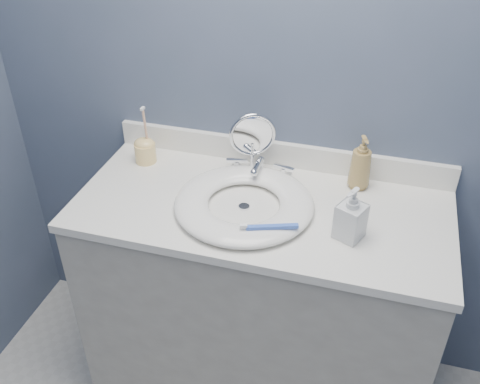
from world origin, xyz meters
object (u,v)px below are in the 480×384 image
(makeup_mirror, at_px, (252,142))
(soap_bottle_clear, at_px, (351,214))
(soap_bottle_amber, at_px, (361,163))
(toothbrush_holder, at_px, (145,149))

(makeup_mirror, distance_m, soap_bottle_clear, 0.45)
(soap_bottle_amber, bearing_deg, makeup_mirror, 162.59)
(soap_bottle_amber, relative_size, toothbrush_holder, 0.87)
(makeup_mirror, distance_m, toothbrush_holder, 0.40)
(makeup_mirror, bearing_deg, soap_bottle_clear, -58.59)
(makeup_mirror, relative_size, soap_bottle_amber, 1.23)
(makeup_mirror, relative_size, toothbrush_holder, 1.07)
(toothbrush_holder, bearing_deg, soap_bottle_amber, 3.40)
(makeup_mirror, height_order, soap_bottle_clear, makeup_mirror)
(makeup_mirror, xyz_separation_m, toothbrush_holder, (-0.40, -0.03, -0.08))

